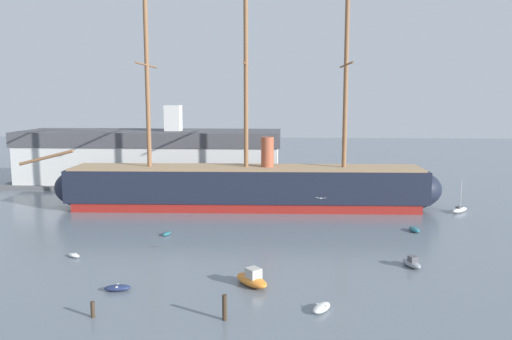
# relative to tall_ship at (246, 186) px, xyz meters

# --- Properties ---
(tall_ship) EXTENTS (69.51, 14.58, 33.44)m
(tall_ship) POSITION_rel_tall_ship_xyz_m (0.00, 0.00, 0.00)
(tall_ship) COLOR maroon
(tall_ship) RESTS_ON ground
(dinghy_foreground_left) EXTENTS (2.64, 1.49, 0.59)m
(dinghy_foreground_left) POSITION_rel_tall_ship_xyz_m (-9.55, -37.53, -3.35)
(dinghy_foreground_left) COLOR #1E284C
(dinghy_foreground_left) RESTS_ON ground
(dinghy_foreground_right) EXTENTS (2.21, 2.75, 0.60)m
(dinghy_foreground_right) POSITION_rel_tall_ship_xyz_m (9.46, -41.19, -3.34)
(dinghy_foreground_right) COLOR silver
(dinghy_foreground_right) RESTS_ON ground
(motorboat_near_centre) EXTENTS (4.15, 4.50, 1.82)m
(motorboat_near_centre) POSITION_rel_tall_ship_xyz_m (3.11, -35.44, -3.00)
(motorboat_near_centre) COLOR orange
(motorboat_near_centre) RESTS_ON ground
(dinghy_mid_left) EXTENTS (1.93, 1.61, 0.42)m
(dinghy_mid_left) POSITION_rel_tall_ship_xyz_m (-17.86, -27.53, -3.43)
(dinghy_mid_left) COLOR silver
(dinghy_mid_left) RESTS_ON ground
(motorboat_mid_right) EXTENTS (2.13, 3.19, 1.24)m
(motorboat_mid_right) POSITION_rel_tall_ship_xyz_m (20.05, -28.91, -3.21)
(motorboat_mid_right) COLOR gray
(motorboat_mid_right) RESTS_ON ground
(dinghy_alongside_bow) EXTENTS (1.28, 1.98, 0.43)m
(dinghy_alongside_bow) POSITION_rel_tall_ship_xyz_m (-9.35, -17.51, -3.43)
(dinghy_alongside_bow) COLOR #236670
(dinghy_alongside_bow) RESTS_ON ground
(dinghy_alongside_stern) EXTENTS (1.48, 2.66, 0.60)m
(dinghy_alongside_stern) POSITION_rel_tall_ship_xyz_m (24.00, -13.88, -3.34)
(dinghy_alongside_stern) COLOR #236670
(dinghy_alongside_stern) RESTS_ON ground
(motorboat_far_left) EXTENTS (3.41, 3.83, 1.53)m
(motorboat_far_left) POSITION_rel_tall_ship_xyz_m (-26.53, 3.69, -3.10)
(motorboat_far_left) COLOR gray
(motorboat_far_left) RESTS_ON ground
(sailboat_far_right) EXTENTS (3.72, 3.60, 5.19)m
(sailboat_far_right) POSITION_rel_tall_ship_xyz_m (34.12, -1.46, -3.21)
(sailboat_far_right) COLOR silver
(sailboat_far_right) RESTS_ON ground
(motorboat_distant_centre) EXTENTS (4.13, 3.02, 1.60)m
(motorboat_distant_centre) POSITION_rel_tall_ship_xyz_m (3.98, 13.08, -3.08)
(motorboat_distant_centre) COLOR #1E284C
(motorboat_distant_centre) RESTS_ON ground
(mooring_piling_nearest) EXTENTS (0.41, 0.41, 2.17)m
(mooring_piling_nearest) POSITION_rel_tall_ship_xyz_m (1.35, -43.45, -2.56)
(mooring_piling_nearest) COLOR #382B1E
(mooring_piling_nearest) RESTS_ON ground
(mooring_piling_left_pair) EXTENTS (0.35, 0.35, 1.38)m
(mooring_piling_left_pair) POSITION_rel_tall_ship_xyz_m (-9.71, -43.51, -2.95)
(mooring_piling_left_pair) COLOR #382B1E
(mooring_piling_left_pair) RESTS_ON ground
(dockside_warehouse_left) EXTENTS (57.83, 18.25, 16.45)m
(dockside_warehouse_left) POSITION_rel_tall_ship_xyz_m (-21.36, 22.55, 1.96)
(dockside_warehouse_left) COLOR #565659
(dockside_warehouse_left) RESTS_ON ground
(seagull_in_flight) EXTENTS (1.03, 0.41, 0.13)m
(seagull_in_flight) POSITION_rel_tall_ship_xyz_m (9.77, -34.06, 4.84)
(seagull_in_flight) COLOR silver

